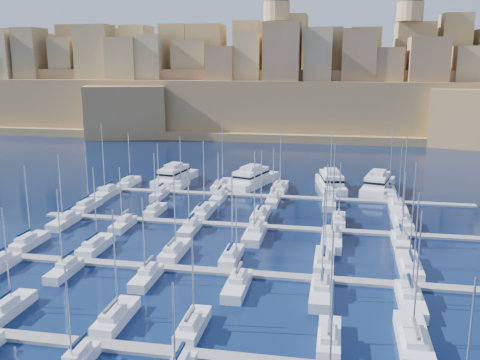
% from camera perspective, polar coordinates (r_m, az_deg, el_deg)
% --- Properties ---
extents(ground, '(600.00, 600.00, 0.00)m').
position_cam_1_polar(ground, '(88.29, 1.23, -7.05)').
color(ground, '#040D32').
rests_on(ground, ground).
extents(pontoon_near, '(84.00, 2.00, 0.40)m').
position_cam_1_polar(pontoon_near, '(58.02, -4.59, -18.10)').
color(pontoon_near, slate).
rests_on(pontoon_near, ground).
extents(pontoon_mid_near, '(84.00, 2.00, 0.40)m').
position_cam_1_polar(pontoon_mid_near, '(77.20, -0.26, -9.88)').
color(pontoon_mid_near, slate).
rests_on(pontoon_mid_near, ground).
extents(pontoon_mid_far, '(84.00, 2.00, 0.40)m').
position_cam_1_polar(pontoon_mid_far, '(97.58, 2.19, -4.97)').
color(pontoon_mid_far, slate).
rests_on(pontoon_mid_far, ground).
extents(pontoon_far, '(84.00, 2.00, 0.40)m').
position_cam_1_polar(pontoon_far, '(118.54, 3.77, -1.78)').
color(pontoon_far, slate).
rests_on(pontoon_far, ground).
extents(sailboat_1, '(2.50, 8.34, 13.41)m').
position_cam_1_polar(sailboat_1, '(71.61, -23.42, -12.41)').
color(sailboat_1, silver).
rests_on(sailboat_1, ground).
extents(sailboat_2, '(2.65, 8.82, 13.80)m').
position_cam_1_polar(sailboat_2, '(65.55, -13.09, -14.03)').
color(sailboat_2, silver).
rests_on(sailboat_2, ground).
extents(sailboat_3, '(2.41, 8.03, 11.29)m').
position_cam_1_polar(sailboat_3, '(62.32, -5.06, -15.24)').
color(sailboat_3, silver).
rests_on(sailboat_3, ground).
extents(sailboat_4, '(2.43, 8.12, 12.97)m').
position_cam_1_polar(sailboat_4, '(60.43, 9.49, -16.31)').
color(sailboat_4, silver).
rests_on(sailboat_4, ground).
extents(sailboat_5, '(3.21, 10.69, 15.15)m').
position_cam_1_polar(sailboat_5, '(62.12, 17.99, -15.90)').
color(sailboat_5, silver).
rests_on(sailboat_5, ground).
extents(sailboat_12, '(2.58, 8.60, 13.62)m').
position_cam_1_polar(sailboat_12, '(94.50, -21.58, -6.15)').
color(sailboat_12, silver).
rests_on(sailboat_12, ground).
extents(sailboat_13, '(2.76, 9.19, 13.73)m').
position_cam_1_polar(sailboat_13, '(89.24, -15.12, -6.78)').
color(sailboat_13, silver).
rests_on(sailboat_13, ground).
extents(sailboat_14, '(2.75, 9.15, 13.81)m').
position_cam_1_polar(sailboat_14, '(84.52, -6.99, -7.53)').
color(sailboat_14, silver).
rests_on(sailboat_14, ground).
extents(sailboat_15, '(2.45, 8.18, 13.57)m').
position_cam_1_polar(sailboat_15, '(81.89, -0.91, -8.12)').
color(sailboat_15, silver).
rests_on(sailboat_15, ground).
extents(sailboat_16, '(2.85, 9.49, 15.55)m').
position_cam_1_polar(sailboat_16, '(81.03, 8.98, -8.49)').
color(sailboat_16, silver).
rests_on(sailboat_16, ground).
extents(sailboat_17, '(3.01, 10.03, 16.19)m').
position_cam_1_polar(sailboat_17, '(81.96, 17.62, -8.70)').
color(sailboat_17, silver).
rests_on(sailboat_17, ground).
extents(sailboat_19, '(2.34, 7.78, 13.00)m').
position_cam_1_polar(sailboat_19, '(80.69, -18.19, -9.12)').
color(sailboat_19, silver).
rests_on(sailboat_19, ground).
extents(sailboat_20, '(2.41, 8.03, 12.44)m').
position_cam_1_polar(sailboat_20, '(75.66, -9.93, -10.14)').
color(sailboat_20, silver).
rests_on(sailboat_20, ground).
extents(sailboat_21, '(2.69, 8.98, 13.38)m').
position_cam_1_polar(sailboat_21, '(71.97, -0.29, -11.16)').
color(sailboat_21, silver).
rests_on(sailboat_21, ground).
extents(sailboat_22, '(2.82, 9.39, 15.03)m').
position_cam_1_polar(sailboat_22, '(70.70, 8.69, -11.76)').
color(sailboat_22, silver).
rests_on(sailboat_22, ground).
extents(sailboat_23, '(2.96, 9.87, 14.96)m').
position_cam_1_polar(sailboat_23, '(71.10, 17.72, -12.10)').
color(sailboat_23, silver).
rests_on(sailboat_23, ground).
extents(sailboat_24, '(2.67, 8.89, 13.98)m').
position_cam_1_polar(sailboat_24, '(113.18, -15.96, -2.68)').
color(sailboat_24, silver).
rests_on(sailboat_24, ground).
extents(sailboat_25, '(2.39, 7.98, 12.42)m').
position_cam_1_polar(sailboat_25, '(107.15, -9.06, -3.21)').
color(sailboat_25, silver).
rests_on(sailboat_25, ground).
extents(sailboat_26, '(3.00, 10.00, 14.90)m').
position_cam_1_polar(sailboat_26, '(105.28, -3.92, -3.34)').
color(sailboat_26, silver).
rests_on(sailboat_26, ground).
extents(sailboat_27, '(2.80, 9.33, 13.53)m').
position_cam_1_polar(sailboat_27, '(102.78, 2.21, -3.73)').
color(sailboat_27, silver).
rests_on(sailboat_27, ground).
extents(sailboat_28, '(2.41, 8.05, 11.79)m').
position_cam_1_polar(sailboat_28, '(101.19, 10.47, -4.23)').
color(sailboat_28, silver).
rests_on(sailboat_28, ground).
extents(sailboat_29, '(3.17, 10.57, 16.62)m').
position_cam_1_polar(sailboat_29, '(103.05, 16.89, -4.23)').
color(sailboat_29, silver).
rests_on(sailboat_29, ground).
extents(sailboat_30, '(2.64, 8.80, 13.62)m').
position_cam_1_polar(sailboat_30, '(103.87, -18.22, -4.21)').
color(sailboat_30, silver).
rests_on(sailboat_30, ground).
extents(sailboat_31, '(2.40, 8.01, 11.64)m').
position_cam_1_polar(sailboat_31, '(99.35, -12.35, -4.63)').
color(sailboat_31, silver).
rests_on(sailboat_31, ground).
extents(sailboat_32, '(2.48, 8.28, 12.05)m').
position_cam_1_polar(sailboat_32, '(95.14, -5.36, -5.17)').
color(sailboat_32, silver).
rests_on(sailboat_32, ground).
extents(sailboat_33, '(3.02, 10.07, 15.50)m').
position_cam_1_polar(sailboat_33, '(91.87, 1.59, -5.74)').
color(sailboat_33, silver).
rests_on(sailboat_33, ground).
extents(sailboat_34, '(3.30, 11.02, 17.25)m').
position_cam_1_polar(sailboat_34, '(90.41, 9.75, -6.22)').
color(sailboat_34, silver).
rests_on(sailboat_34, ground).
extents(sailboat_35, '(2.52, 8.41, 12.72)m').
position_cam_1_polar(sailboat_35, '(92.25, 16.77, -6.25)').
color(sailboat_35, silver).
rests_on(sailboat_35, ground).
extents(sailboat_36, '(2.67, 8.91, 13.03)m').
position_cam_1_polar(sailboat_36, '(132.54, -11.72, -0.22)').
color(sailboat_36, silver).
rests_on(sailboat_36, ground).
extents(sailboat_37, '(2.47, 8.23, 12.60)m').
position_cam_1_polar(sailboat_37, '(127.92, -6.38, -0.50)').
color(sailboat_37, silver).
rests_on(sailboat_37, ground).
extents(sailboat_38, '(3.25, 10.82, 16.44)m').
position_cam_1_polar(sailboat_38, '(126.63, -1.94, -0.54)').
color(sailboat_38, silver).
rests_on(sailboat_38, ground).
extents(sailboat_39, '(3.13, 10.44, 15.03)m').
position_cam_1_polar(sailboat_39, '(124.25, 4.24, -0.84)').
color(sailboat_39, silver).
rests_on(sailboat_39, ground).
extents(sailboat_40, '(2.86, 9.55, 13.97)m').
position_cam_1_polar(sailboat_40, '(123.13, 9.56, -1.12)').
color(sailboat_40, silver).
rests_on(sailboat_40, ground).
extents(sailboat_41, '(2.93, 9.76, 15.27)m').
position_cam_1_polar(sailboat_41, '(123.74, 15.63, -1.34)').
color(sailboat_41, silver).
rests_on(sailboat_41, ground).
extents(sailboat_42, '(3.13, 10.44, 16.78)m').
position_cam_1_polar(sailboat_42, '(122.66, -14.07, -1.37)').
color(sailboat_42, silver).
rests_on(sailboat_42, ground).
extents(sailboat_43, '(2.26, 7.53, 12.46)m').
position_cam_1_polar(sailboat_43, '(119.55, -8.56, -1.51)').
color(sailboat_43, silver).
rests_on(sailboat_43, ground).
extents(sailboat_44, '(2.41, 8.04, 10.94)m').
position_cam_1_polar(sailboat_44, '(115.66, -2.28, -1.87)').
color(sailboat_44, silver).
rests_on(sailboat_44, ground).
extents(sailboat_45, '(2.45, 8.18, 12.52)m').
position_cam_1_polar(sailboat_45, '(113.60, 3.56, -2.15)').
color(sailboat_45, silver).
rests_on(sailboat_45, ground).
extents(sailboat_46, '(2.69, 8.97, 12.51)m').
position_cam_1_polar(sailboat_46, '(112.45, 9.51, -2.46)').
color(sailboat_46, silver).
rests_on(sailboat_46, ground).
extents(sailboat_47, '(3.00, 9.98, 14.09)m').
position_cam_1_polar(sailboat_47, '(112.61, 16.48, -2.78)').
color(sailboat_47, silver).
rests_on(sailboat_47, ground).
extents(motor_yacht_a, '(7.47, 17.45, 5.25)m').
position_cam_1_polar(motor_yacht_a, '(132.82, -6.99, 0.42)').
color(motor_yacht_a, silver).
rests_on(motor_yacht_a, ground).
extents(motor_yacht_b, '(10.95, 19.69, 5.25)m').
position_cam_1_polar(motor_yacht_b, '(129.31, 1.30, 0.17)').
color(motor_yacht_b, silver).
rests_on(motor_yacht_b, ground).
extents(motor_yacht_c, '(7.86, 17.67, 5.25)m').
position_cam_1_polar(motor_yacht_c, '(126.84, 9.67, -0.26)').
color(motor_yacht_c, silver).
rests_on(motor_yacht_c, ground).
extents(motor_yacht_d, '(9.14, 18.60, 5.25)m').
position_cam_1_polar(motor_yacht_d, '(127.54, 14.49, -0.42)').
color(motor_yacht_d, silver).
rests_on(motor_yacht_d, ground).
extents(fortified_city, '(460.00, 108.95, 59.52)m').
position_cam_1_polar(fortified_city, '(238.10, 7.43, 9.01)').
color(fortified_city, olive).
rests_on(fortified_city, ground).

